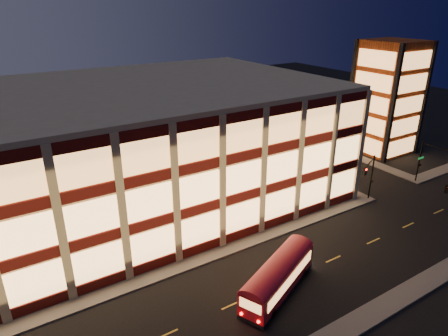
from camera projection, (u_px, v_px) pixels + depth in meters
ground at (215, 261)px, 38.98m from camera, size 200.00×200.00×0.00m
sidewalk_office_south at (183, 265)px, 38.24m from camera, size 54.00×2.00×0.15m
sidewalk_office_east at (283, 160)px, 63.57m from camera, size 2.00×30.00×0.15m
sidewalk_tower_south at (440, 171)px, 59.51m from camera, size 14.00×2.00×0.15m
sidewalk_tower_west at (332, 148)px, 69.01m from camera, size 2.00×30.00×0.15m
office_building at (121, 147)px, 47.91m from camera, size 50.45×30.45×14.50m
stair_tower at (387, 98)px, 64.58m from camera, size 8.60×8.60×18.00m
traffic_signal_far at (369, 173)px, 48.56m from camera, size 3.79×1.87×6.00m
traffic_signal_right at (430, 157)px, 53.48m from camera, size 1.20×4.37×6.00m
trolley_bus at (278, 275)px, 34.14m from camera, size 9.68×6.06×3.23m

